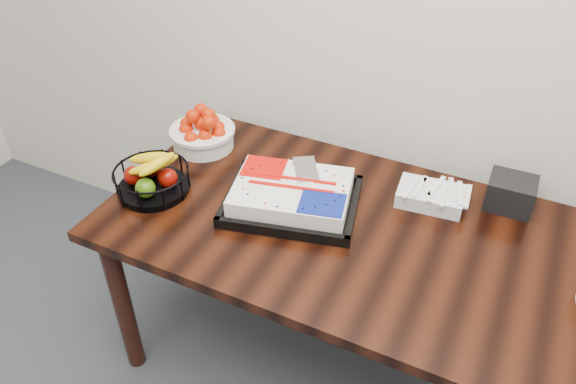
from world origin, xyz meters
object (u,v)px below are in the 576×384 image
at_px(cake_tray, 292,196).
at_px(tangerine_bowl, 202,131).
at_px(table, 364,250).
at_px(fruit_basket, 152,178).
at_px(napkin_box, 511,193).

bearing_deg(cake_tray, tangerine_bowl, 158.89).
distance_m(table, tangerine_bowl, 0.82).
bearing_deg(table, cake_tray, 177.09).
xyz_separation_m(cake_tray, fruit_basket, (-0.49, -0.15, 0.02)).
distance_m(cake_tray, napkin_box, 0.77).
bearing_deg(table, napkin_box, 41.01).
relative_size(table, napkin_box, 11.36).
height_order(cake_tray, tangerine_bowl, tangerine_bowl).
bearing_deg(napkin_box, tangerine_bowl, -173.07).
xyz_separation_m(fruit_basket, napkin_box, (1.18, 0.48, -0.00)).
relative_size(cake_tray, fruit_basket, 1.94).
xyz_separation_m(table, tangerine_bowl, (-0.78, 0.21, 0.16)).
xyz_separation_m(tangerine_bowl, napkin_box, (1.18, 0.14, -0.02)).
bearing_deg(fruit_basket, tangerine_bowl, 90.68).
xyz_separation_m(cake_tray, tangerine_bowl, (-0.49, 0.19, 0.03)).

